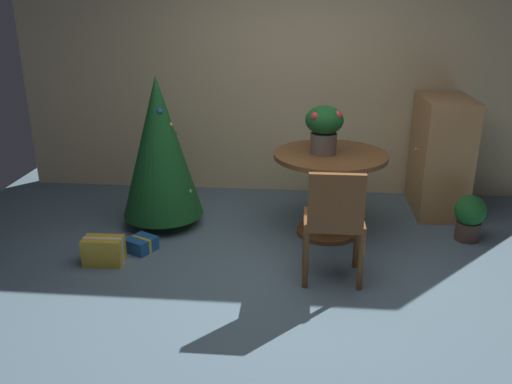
# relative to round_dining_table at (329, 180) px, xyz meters

# --- Properties ---
(ground_plane) EXTENTS (6.60, 6.60, 0.00)m
(ground_plane) POSITION_rel_round_dining_table_xyz_m (-0.33, -1.00, -0.52)
(ground_plane) COLOR slate
(back_wall_panel) EXTENTS (6.00, 0.10, 2.60)m
(back_wall_panel) POSITION_rel_round_dining_table_xyz_m (-0.33, 1.20, 0.78)
(back_wall_panel) COLOR beige
(back_wall_panel) RESTS_ON ground_plane
(round_dining_table) EXTENTS (1.00, 1.00, 0.77)m
(round_dining_table) POSITION_rel_round_dining_table_xyz_m (0.00, 0.00, 0.00)
(round_dining_table) COLOR brown
(round_dining_table) RESTS_ON ground_plane
(flower_vase) EXTENTS (0.33, 0.33, 0.42)m
(flower_vase) POSITION_rel_round_dining_table_xyz_m (-0.07, -0.00, 0.49)
(flower_vase) COLOR #665B51
(flower_vase) RESTS_ON round_dining_table
(wooden_chair_near) EXTENTS (0.45, 0.39, 0.91)m
(wooden_chair_near) POSITION_rel_round_dining_table_xyz_m (0.00, -0.89, 0.00)
(wooden_chair_near) COLOR brown
(wooden_chair_near) RESTS_ON ground_plane
(holiday_tree) EXTENTS (0.75, 0.75, 1.42)m
(holiday_tree) POSITION_rel_round_dining_table_xyz_m (-1.55, 0.08, 0.24)
(holiday_tree) COLOR brown
(holiday_tree) RESTS_ON ground_plane
(gift_box_gold) EXTENTS (0.32, 0.19, 0.23)m
(gift_box_gold) POSITION_rel_round_dining_table_xyz_m (-1.84, -0.75, -0.41)
(gift_box_gold) COLOR gold
(gift_box_gold) RESTS_ON ground_plane
(gift_box_blue) EXTENTS (0.29, 0.29, 0.12)m
(gift_box_blue) POSITION_rel_round_dining_table_xyz_m (-1.61, -0.50, -0.46)
(gift_box_blue) COLOR #1E569E
(gift_box_blue) RESTS_ON ground_plane
(wooden_cabinet) EXTENTS (0.49, 0.79, 1.16)m
(wooden_cabinet) POSITION_rel_round_dining_table_xyz_m (1.12, 0.69, 0.06)
(wooden_cabinet) COLOR #B27F4C
(wooden_cabinet) RESTS_ON ground_plane
(potted_plant) EXTENTS (0.28, 0.28, 0.42)m
(potted_plant) POSITION_rel_round_dining_table_xyz_m (1.25, -0.03, -0.29)
(potted_plant) COLOR #4C382D
(potted_plant) RESTS_ON ground_plane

